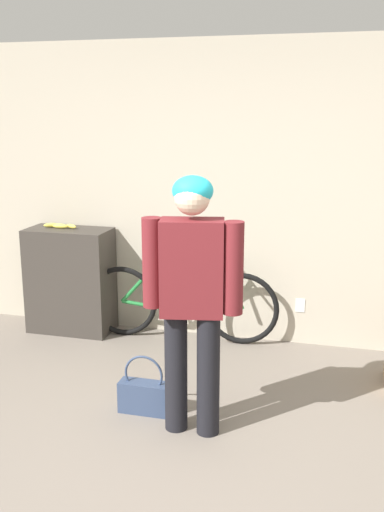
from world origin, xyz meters
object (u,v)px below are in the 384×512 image
(person, at_px, (192,287))
(banana, at_px, (60,226))
(handbag, at_px, (144,395))
(bicycle, at_px, (181,302))

(person, bearing_deg, banana, 126.58)
(banana, height_order, handbag, banana)
(bicycle, relative_size, handbag, 4.21)
(person, distance_m, handbag, 0.93)
(person, xyz_separation_m, handbag, (-0.38, 0.14, -0.84))
(person, distance_m, bicycle, 1.69)
(person, xyz_separation_m, banana, (-1.64, 1.48, 0.02))
(bicycle, height_order, banana, banana)
(bicycle, xyz_separation_m, banana, (-1.13, -0.01, 0.64))
(person, height_order, handbag, person)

